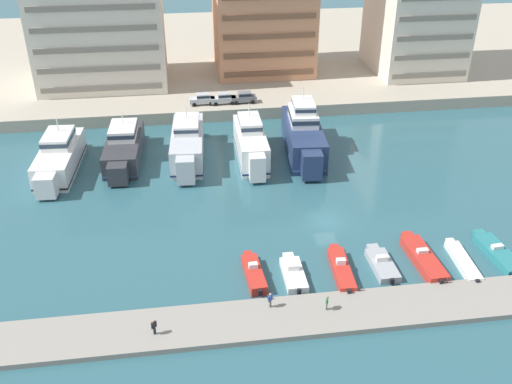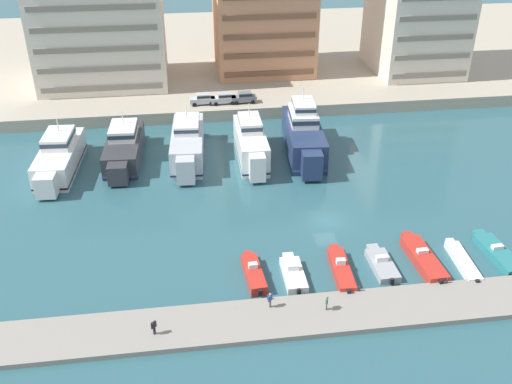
{
  "view_description": "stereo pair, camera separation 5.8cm",
  "coord_description": "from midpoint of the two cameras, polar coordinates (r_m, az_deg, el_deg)",
  "views": [
    {
      "loc": [
        -15.76,
        -53.88,
        35.82
      ],
      "look_at": [
        -7.78,
        3.55,
        2.5
      ],
      "focal_mm": 40.0,
      "sensor_mm": 36.0,
      "label": 1
    },
    {
      "loc": [
        -15.7,
        -53.89,
        35.82
      ],
      "look_at": [
        -7.78,
        3.55,
        2.5
      ],
      "focal_mm": 40.0,
      "sensor_mm": 36.0,
      "label": 2
    }
  ],
  "objects": [
    {
      "name": "apartment_block_far_left",
      "position": [
        104.93,
        -15.47,
        16.64
      ],
      "size": [
        21.95,
        16.71,
        25.17
      ],
      "color": "silver",
      "rests_on": "quay_promenade"
    },
    {
      "name": "pedestrian_far_side",
      "position": [
        51.02,
        -10.2,
        -13.03
      ],
      "size": [
        0.47,
        0.44,
        1.55
      ],
      "color": "#282D3D",
      "rests_on": "pier_dock"
    },
    {
      "name": "ground_plane",
      "position": [
        66.59,
        7.06,
        -2.91
      ],
      "size": [
        400.0,
        400.0,
        0.0
      ],
      "primitive_type": "plane",
      "color": "#2D5B66"
    },
    {
      "name": "motorboat_grey_center_left",
      "position": [
        60.11,
        12.44,
        -7.04
      ],
      "size": [
        2.2,
        6.36,
        1.29
      ],
      "color": "#9EA3A8",
      "rests_on": "ground"
    },
    {
      "name": "motorboat_red_far_left",
      "position": [
        57.27,
        -0.27,
        -8.12
      ],
      "size": [
        1.99,
        6.67,
        1.59
      ],
      "color": "red",
      "rests_on": "ground"
    },
    {
      "name": "pier_dock",
      "position": [
        54.53,
        11.14,
        -11.5
      ],
      "size": [
        120.0,
        5.38,
        0.54
      ],
      "primitive_type": "cube",
      "color": "gray",
      "rests_on": "ground"
    },
    {
      "name": "bollard_west_mid",
      "position": [
        55.85,
        10.28,
        -9.44
      ],
      "size": [
        0.2,
        0.2,
        0.61
      ],
      "color": "#2D2D33",
      "rests_on": "pier_dock"
    },
    {
      "name": "apartment_block_mid_left",
      "position": [
        112.47,
        15.92,
        17.51
      ],
      "size": [
        15.2,
        17.81,
        25.51
      ],
      "color": "silver",
      "rests_on": "quay_promenade"
    },
    {
      "name": "yacht_navy_center",
      "position": [
        81.2,
        4.76,
        5.71
      ],
      "size": [
        5.97,
        18.25,
        9.02
      ],
      "color": "navy",
      "rests_on": "ground"
    },
    {
      "name": "bollard_west",
      "position": [
        54.06,
        1.2,
        -10.4
      ],
      "size": [
        0.2,
        0.2,
        0.61
      ],
      "color": "#2D2D33",
      "rests_on": "pier_dock"
    },
    {
      "name": "motorboat_teal_mid_right",
      "position": [
        65.45,
        23.0,
        -5.6
      ],
      "size": [
        2.66,
        8.05,
        1.18
      ],
      "color": "teal",
      "rests_on": "ground"
    },
    {
      "name": "pedestrian_mid_deck",
      "position": [
        52.86,
        1.41,
        -10.63
      ],
      "size": [
        0.46,
        0.47,
        1.59
      ],
      "color": "#7A6B56",
      "rests_on": "pier_dock"
    },
    {
      "name": "yacht_silver_mid_left",
      "position": [
        79.95,
        -6.89,
        4.79
      ],
      "size": [
        5.18,
        16.83,
        7.04
      ],
      "color": "silver",
      "rests_on": "ground"
    },
    {
      "name": "motorboat_red_center",
      "position": [
        61.75,
        16.33,
        -6.37
      ],
      "size": [
        2.4,
        8.76,
        1.43
      ],
      "color": "red",
      "rests_on": "ground"
    },
    {
      "name": "yacht_charcoal_left",
      "position": [
        81.3,
        -13.11,
        4.37
      ],
      "size": [
        5.19,
        16.21,
        6.41
      ],
      "color": "#333338",
      "rests_on": "ground"
    },
    {
      "name": "car_silver_far_left",
      "position": [
        94.02,
        -5.39,
        9.28
      ],
      "size": [
        4.14,
        1.99,
        1.8
      ],
      "color": "#B7BCC1",
      "rests_on": "quay_promenade"
    },
    {
      "name": "car_grey_mid_left",
      "position": [
        94.38,
        -1.23,
        9.49
      ],
      "size": [
        4.14,
        2.01,
        1.8
      ],
      "color": "slate",
      "rests_on": "quay_promenade"
    },
    {
      "name": "motorboat_red_mid_left",
      "position": [
        58.5,
        8.47,
        -7.65
      ],
      "size": [
        2.08,
        7.82,
        1.5
      ],
      "color": "red",
      "rests_on": "ground"
    },
    {
      "name": "motorboat_white_center_right",
      "position": [
        62.91,
        19.93,
        -6.52
      ],
      "size": [
        1.92,
        7.59,
        0.8
      ],
      "color": "white",
      "rests_on": "ground"
    },
    {
      "name": "car_silver_left",
      "position": [
        94.07,
        -3.28,
        9.37
      ],
      "size": [
        4.16,
        2.04,
        1.8
      ],
      "color": "#B7BCC1",
      "rests_on": "quay_promenade"
    },
    {
      "name": "motorboat_white_left",
      "position": [
        57.58,
        3.72,
        -8.12
      ],
      "size": [
        2.07,
        6.31,
        1.37
      ],
      "color": "white",
      "rests_on": "ground"
    },
    {
      "name": "yacht_white_center_left",
      "position": [
        79.16,
        -0.53,
        4.88
      ],
      "size": [
        3.91,
        15.34,
        7.43
      ],
      "color": "white",
      "rests_on": "ground"
    },
    {
      "name": "bollard_east_mid",
      "position": [
        58.91,
        18.56,
        -8.35
      ],
      "size": [
        0.2,
        0.2,
        0.61
      ],
      "color": "#2D2D33",
      "rests_on": "pier_dock"
    },
    {
      "name": "pedestrian_near_edge",
      "position": [
        52.98,
        7.08,
        -10.81
      ],
      "size": [
        0.34,
        0.58,
        1.57
      ],
      "color": "#4C515B",
      "rests_on": "pier_dock"
    },
    {
      "name": "yacht_white_far_left",
      "position": [
        80.63,
        -19.13,
        3.32
      ],
      "size": [
        5.29,
        16.43,
        6.69
      ],
      "color": "white",
      "rests_on": "ground"
    },
    {
      "name": "quay_promenade",
      "position": [
        125.89,
        -0.43,
        13.82
      ],
      "size": [
        180.0,
        70.0,
        1.96
      ],
      "primitive_type": "cube",
      "color": "#ADA38E",
      "rests_on": "ground"
    }
  ]
}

